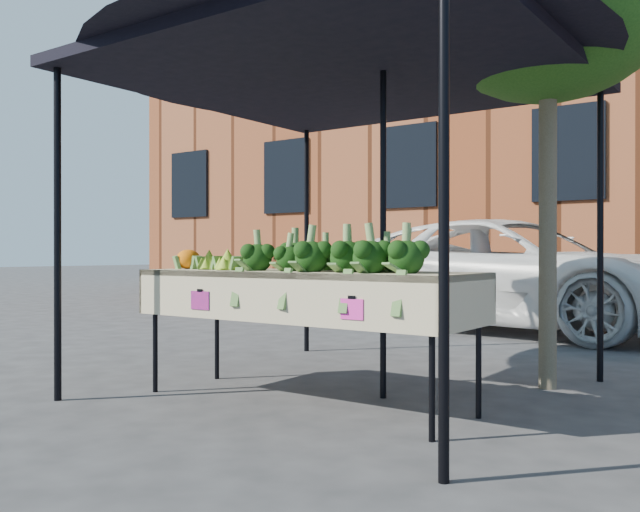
{
  "coord_description": "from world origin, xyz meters",
  "views": [
    {
      "loc": [
        2.65,
        -3.66,
        1.02
      ],
      "look_at": [
        -0.08,
        0.2,
        1.0
      ],
      "focal_mm": 37.97,
      "sensor_mm": 36.0,
      "label": 1
    }
  ],
  "objects_px": {
    "vehicle": "(512,131)",
    "street_tree": "(548,136)",
    "canopy": "(348,206)",
    "table": "(303,337)"
  },
  "relations": [
    {
      "from": "table",
      "to": "vehicle",
      "type": "xyz_separation_m",
      "value": [
        -0.4,
        5.2,
        2.21
      ]
    },
    {
      "from": "vehicle",
      "to": "canopy",
      "type": "bearing_deg",
      "value": -167.72
    },
    {
      "from": "vehicle",
      "to": "street_tree",
      "type": "bearing_deg",
      "value": -149.45
    },
    {
      "from": "street_tree",
      "to": "canopy",
      "type": "bearing_deg",
      "value": -141.9
    },
    {
      "from": "vehicle",
      "to": "street_tree",
      "type": "xyz_separation_m",
      "value": [
        1.59,
        -3.72,
        -0.76
      ]
    },
    {
      "from": "canopy",
      "to": "street_tree",
      "type": "bearing_deg",
      "value": 38.1
    },
    {
      "from": "table",
      "to": "canopy",
      "type": "relative_size",
      "value": 0.76
    },
    {
      "from": "table",
      "to": "vehicle",
      "type": "height_order",
      "value": "vehicle"
    },
    {
      "from": "vehicle",
      "to": "street_tree",
      "type": "distance_m",
      "value": 4.11
    },
    {
      "from": "vehicle",
      "to": "street_tree",
      "type": "height_order",
      "value": "vehicle"
    }
  ]
}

